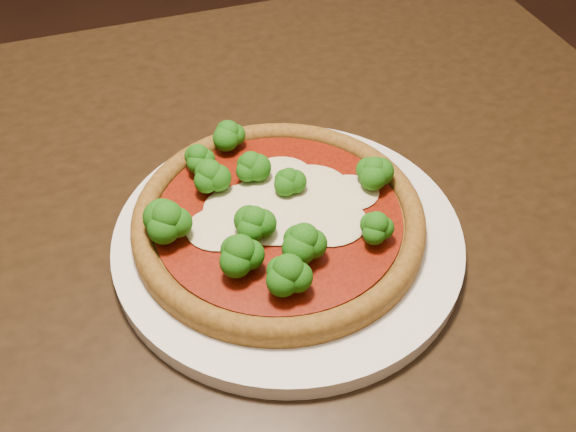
{
  "coord_description": "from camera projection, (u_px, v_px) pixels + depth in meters",
  "views": [
    {
      "loc": [
        0.24,
        -0.6,
        1.22
      ],
      "look_at": [
        0.28,
        -0.17,
        0.79
      ],
      "focal_mm": 40.0,
      "sensor_mm": 36.0,
      "label": 1
    }
  ],
  "objects": [
    {
      "name": "plate",
      "position": [
        288.0,
        238.0,
        0.63
      ],
      "size": [
        0.34,
        0.34,
        0.02
      ],
      "primitive_type": "cylinder",
      "color": "white",
      "rests_on": "dining_table"
    },
    {
      "name": "dining_table",
      "position": [
        224.0,
        282.0,
        0.73
      ],
      "size": [
        1.29,
        1.11,
        0.75
      ],
      "rotation": [
        0.0,
        0.0,
        0.24
      ],
      "color": "black",
      "rests_on": "floor"
    },
    {
      "name": "pizza",
      "position": [
        275.0,
        215.0,
        0.61
      ],
      "size": [
        0.28,
        0.28,
        0.06
      ],
      "rotation": [
        0.0,
        0.0,
        0.23
      ],
      "color": "brown",
      "rests_on": "plate"
    }
  ]
}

